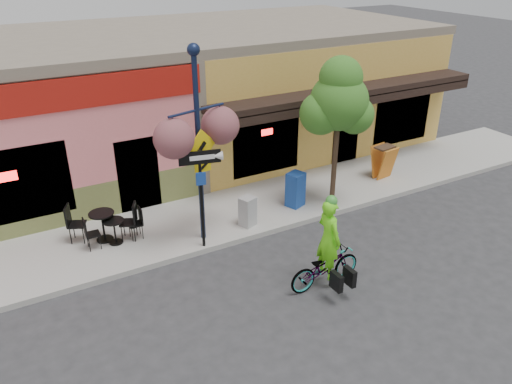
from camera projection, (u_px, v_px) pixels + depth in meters
ground at (291, 240)px, 13.33m from camera, size 90.00×90.00×0.00m
sidewalk at (255, 207)px, 14.86m from camera, size 24.00×3.00×0.15m
curb at (280, 228)px, 13.72m from camera, size 24.00×0.12×0.15m
building at (182, 93)px, 18.22m from camera, size 18.20×8.20×4.50m
bicycle at (325, 267)px, 11.37m from camera, size 1.84×0.66×0.96m
cyclist_rider at (328, 248)px, 11.18m from camera, size 0.47×0.71×1.92m
lamp_post at (199, 149)px, 12.06m from camera, size 1.71×1.02×5.01m
one_way_sign at (202, 200)px, 12.22m from camera, size 1.03×0.43×2.62m
cafe_set_left at (103, 222)px, 12.82m from camera, size 1.93×1.51×1.04m
cafe_set_right at (114, 228)px, 12.73m from camera, size 1.46×0.75×0.87m
newspaper_box_blue at (295, 190)px, 14.56m from camera, size 0.59×0.56×1.04m
newspaper_box_grey at (248, 211)px, 13.56m from camera, size 0.49×0.47×0.84m
street_tree at (337, 133)px, 13.97m from camera, size 1.96×1.96×4.39m
sandwich_board at (388, 164)px, 16.22m from camera, size 0.72×0.57×1.09m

